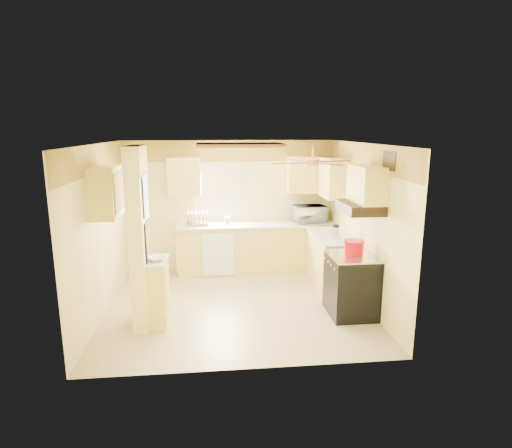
{
  "coord_description": "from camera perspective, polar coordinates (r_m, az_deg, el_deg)",
  "views": [
    {
      "loc": [
        -0.37,
        -6.34,
        2.71
      ],
      "look_at": [
        0.35,
        0.35,
        1.21
      ],
      "focal_mm": 30.0,
      "sensor_mm": 36.0,
      "label": 1
    }
  ],
  "objects": [
    {
      "name": "upper_cab_back_left",
      "position": [
        8.12,
        -9.55,
        6.32
      ],
      "size": [
        0.6,
        0.35,
        0.7
      ],
      "primitive_type": "cube",
      "color": "#D9BC5F",
      "rests_on": "wall_back"
    },
    {
      "name": "ceiling_fan",
      "position": [
        5.82,
        7.58,
        8.26
      ],
      "size": [
        1.15,
        1.15,
        0.26
      ],
      "color": "gold",
      "rests_on": "ceiling"
    },
    {
      "name": "ledge_top",
      "position": [
        6.11,
        -13.06,
        -4.83
      ],
      "size": [
        0.28,
        0.58,
        0.04
      ],
      "primitive_type": "cube",
      "color": "silver",
      "rests_on": "partition_ledge"
    },
    {
      "name": "upper_cab_over_stove",
      "position": [
        6.24,
        14.58,
        5.15
      ],
      "size": [
        0.35,
        0.76,
        0.52
      ],
      "primitive_type": "cube",
      "color": "#D9BC5F",
      "rests_on": "wall_right"
    },
    {
      "name": "vent_grate",
      "position": [
        5.94,
        17.37,
        8.03
      ],
      "size": [
        0.02,
        0.4,
        0.25
      ],
      "primitive_type": "cube",
      "color": "black",
      "rests_on": "wall_right"
    },
    {
      "name": "dishwasher_panel",
      "position": [
        7.96,
        -5.03,
        -4.13
      ],
      "size": [
        0.58,
        0.02,
        0.8
      ],
      "primitive_type": "cube",
      "color": "white",
      "rests_on": "lower_cabinets_back"
    },
    {
      "name": "upper_cab_left_wall",
      "position": [
        6.32,
        -19.44,
        4.02
      ],
      "size": [
        0.35,
        0.75,
        0.7
      ],
      "primitive_type": "cube",
      "color": "#D9BC5F",
      "rests_on": "wall_left"
    },
    {
      "name": "upper_cab_right",
      "position": [
        7.94,
        10.0,
        6.16
      ],
      "size": [
        0.35,
        1.0,
        0.7
      ],
      "primitive_type": "cube",
      "color": "#D9BC5F",
      "rests_on": "wall_right"
    },
    {
      "name": "partition_column",
      "position": [
        6.05,
        -15.28,
        -1.87
      ],
      "size": [
        0.2,
        0.7,
        2.5
      ],
      "primitive_type": "cube",
      "color": "#F6E896",
      "rests_on": "floor"
    },
    {
      "name": "floor",
      "position": [
        6.9,
        -2.62,
        -10.57
      ],
      "size": [
        4.0,
        4.0,
        0.0
      ],
      "primitive_type": "plane",
      "color": "tan",
      "rests_on": "ground"
    },
    {
      "name": "dutch_oven",
      "position": [
        6.45,
        12.89,
        -2.99
      ],
      "size": [
        0.3,
        0.3,
        0.2
      ],
      "color": "red",
      "rests_on": "stove"
    },
    {
      "name": "bowl",
      "position": [
        6.05,
        -13.01,
        -4.52
      ],
      "size": [
        0.27,
        0.27,
        0.05
      ],
      "primitive_type": "imported",
      "rotation": [
        0.0,
        0.0,
        0.25
      ],
      "color": "white",
      "rests_on": "ledge_top"
    },
    {
      "name": "poster_nashville",
      "position": [
        6.04,
        -14.21,
        -2.31
      ],
      "size": [
        0.02,
        0.42,
        0.57
      ],
      "color": "black",
      "rests_on": "partition_column"
    },
    {
      "name": "microwave",
      "position": [
        8.34,
        7.15,
        1.35
      ],
      "size": [
        0.62,
        0.46,
        0.32
      ],
      "primitive_type": "imported",
      "rotation": [
        0.0,
        0.0,
        3.26
      ],
      "color": "white",
      "rests_on": "countertop_back"
    },
    {
      "name": "poster_menu",
      "position": [
        5.91,
        -14.55,
        3.79
      ],
      "size": [
        0.02,
        0.42,
        0.57
      ],
      "color": "black",
      "rests_on": "partition_column"
    },
    {
      "name": "range_hood",
      "position": [
        6.26,
        13.69,
        2.16
      ],
      "size": [
        0.5,
        0.76,
        0.14
      ],
      "primitive_type": "cube",
      "color": "black",
      "rests_on": "upper_cab_over_stove"
    },
    {
      "name": "partition_ledge",
      "position": [
        6.26,
        -12.84,
        -8.94
      ],
      "size": [
        0.25,
        0.55,
        0.9
      ],
      "primitive_type": "cube",
      "color": "#D9BC5F",
      "rests_on": "floor"
    },
    {
      "name": "countertop_back",
      "position": [
        8.17,
        0.12,
        -0.08
      ],
      "size": [
        3.04,
        0.64,
        0.04
      ],
      "primitive_type": "cube",
      "color": "silver",
      "rests_on": "lower_cabinets_back"
    },
    {
      "name": "upper_cab_back_right",
      "position": [
        8.33,
        7.27,
        6.54
      ],
      "size": [
        0.9,
        0.35,
        0.7
      ],
      "primitive_type": "cube",
      "color": "#D9BC5F",
      "rests_on": "wall_back"
    },
    {
      "name": "lower_cabinets_back",
      "position": [
        8.3,
        0.11,
        -3.24
      ],
      "size": [
        3.0,
        0.6,
        0.9
      ],
      "primitive_type": "cube",
      "color": "#D9BC5F",
      "rests_on": "floor"
    },
    {
      "name": "countertop_right",
      "position": [
        7.45,
        10.1,
        -1.53
      ],
      "size": [
        0.64,
        1.44,
        0.04
      ],
      "primitive_type": "cube",
      "color": "silver",
      "rests_on": "lower_cabinets_right"
    },
    {
      "name": "stove",
      "position": [
        6.54,
        12.57,
        -7.89
      ],
      "size": [
        0.68,
        0.77,
        0.92
      ],
      "color": "black",
      "rests_on": "floor"
    },
    {
      "name": "wall_back",
      "position": [
        8.37,
        -3.51,
        2.5
      ],
      "size": [
        4.0,
        0.0,
        4.0
      ],
      "primitive_type": "plane",
      "rotation": [
        1.57,
        0.0,
        0.0
      ],
      "color": "#F6E896",
      "rests_on": "floor"
    },
    {
      "name": "window",
      "position": [
        8.31,
        -5.26,
        4.49
      ],
      "size": [
        0.92,
        0.02,
        1.02
      ],
      "color": "white",
      "rests_on": "wall_back"
    },
    {
      "name": "ceiling",
      "position": [
        6.35,
        -2.84,
        10.65
      ],
      "size": [
        4.0,
        4.0,
        0.0
      ],
      "primitive_type": "plane",
      "rotation": [
        3.14,
        0.0,
        0.0
      ],
      "color": "white",
      "rests_on": "wall_back"
    },
    {
      "name": "utensil_crock",
      "position": [
        8.18,
        -3.82,
        0.54
      ],
      "size": [
        0.11,
        0.11,
        0.21
      ],
      "color": "white",
      "rests_on": "countertop_back"
    },
    {
      "name": "lower_cabinets_right",
      "position": [
        7.58,
        10.03,
        -4.97
      ],
      "size": [
        0.6,
        1.4,
        0.9
      ],
      "primitive_type": "cube",
      "color": "#D9BC5F",
      "rests_on": "floor"
    },
    {
      "name": "wall_front",
      "position": [
        4.69,
        -1.31,
        -5.62
      ],
      "size": [
        4.0,
        0.0,
        4.0
      ],
      "primitive_type": "plane",
      "rotation": [
        -1.57,
        0.0,
        0.0
      ],
      "color": "#F6E896",
      "rests_on": "floor"
    },
    {
      "name": "dish_rack",
      "position": [
        8.13,
        -7.83,
        0.5
      ],
      "size": [
        0.43,
        0.32,
        0.24
      ],
      "color": "tan",
      "rests_on": "countertop_back"
    },
    {
      "name": "kettle",
      "position": [
        7.13,
        10.6,
        -1.11
      ],
      "size": [
        0.15,
        0.15,
        0.24
      ],
      "color": "silver",
      "rests_on": "countertop_right"
    },
    {
      "name": "ceiling_light_panel",
      "position": [
        6.86,
        -2.24,
        10.42
      ],
      "size": [
        1.35,
        0.95,
        0.06
      ],
      "color": "brown",
      "rests_on": "ceiling"
    },
    {
      "name": "wall_left",
      "position": [
        6.7,
        -20.05,
        -0.79
      ],
      "size": [
        0.0,
        3.8,
        3.8
      ],
      "primitive_type": "plane",
      "rotation": [
        1.57,
        0.0,
        1.57
      ],
      "color": "#F6E896",
      "rests_on": "floor"
    },
    {
      "name": "wallpaper_border",
      "position": [
        8.23,
        -3.61,
        9.69
      ],
      "size": [
        4.0,
        0.02,
        0.4
      ],
      "primitive_type": "cube",
      "color": "yellow",
      "rests_on": "wall_back"
    },
    {
      "name": "wall_right",
      "position": [
        6.92,
        14.04,
        0.0
      ],
      "size": [
        0.0,
        3.8,
        3.8
      ],
      "primitive_type": "plane",
      "rotation": [
        1.57,
        0.0,
        -1.57
      ],
      "color": "#F6E896",
      "rests_on": "floor"
    }
  ]
}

